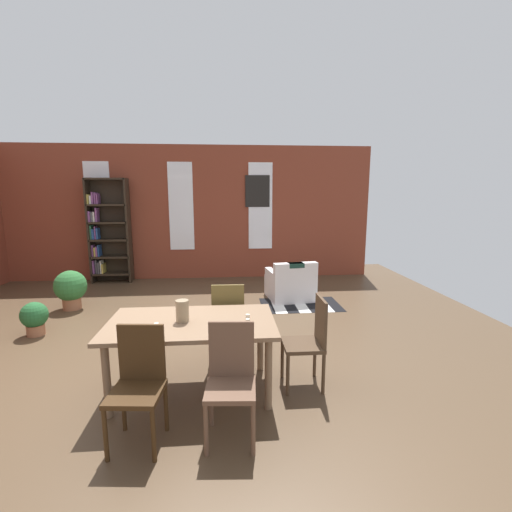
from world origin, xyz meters
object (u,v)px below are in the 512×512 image
Objects in this scene: dining_chair_head_right at (310,339)px; potted_plant_by_shelf at (34,317)px; vase_on_table at (182,311)px; potted_plant_corner at (71,288)px; dining_chair_near_right at (231,377)px; dining_chair_near_left at (139,381)px; bookshelf_tall at (107,231)px; dining_table at (192,329)px; armchair_white at (291,285)px; dining_chair_far_right at (228,318)px.

potted_plant_by_shelf is (-3.55, 1.65, -0.25)m from dining_chair_head_right.
vase_on_table is 3.61m from potted_plant_corner.
potted_plant_by_shelf is 1.16m from potted_plant_corner.
dining_chair_near_left is (-0.74, -0.00, 0.00)m from dining_chair_near_right.
potted_plant_corner is (-3.52, 2.80, -0.13)m from dining_chair_head_right.
bookshelf_tall is at bearing 109.27° from dining_chair_near_left.
dining_chair_near_left is at bearing -155.62° from dining_chair_head_right.
dining_table is 2.90m from potted_plant_by_shelf.
dining_chair_head_right is at bearing -53.79° from bookshelf_tall.
bookshelf_tall reaches higher than dining_chair_near_left.
armchair_white is at bearing -23.52° from bookshelf_tall.
dining_table is 2.43× the size of potted_plant_corner.
dining_chair_far_right is at bearing 62.50° from dining_table.
vase_on_table is 0.83m from dining_chair_near_left.
vase_on_table is 0.23× the size of dining_chair_near_right.
armchair_white is (0.36, 3.06, -0.23)m from dining_chair_head_right.
bookshelf_tall reaches higher than dining_table.
armchair_white reaches higher than potted_plant_corner.
dining_chair_head_right is (1.20, -0.00, -0.15)m from dining_table.
potted_plant_by_shelf is (-2.73, 2.35, -0.25)m from dining_chair_near_right.
armchair_white is (3.82, -1.66, -0.87)m from bookshelf_tall.
dining_chair_near_right is (0.38, -0.71, -0.15)m from dining_table.
bookshelf_tall is 3.39× the size of potted_plant_corner.
dining_chair_near_right reaches higher than dining_table.
dining_chair_near_left is at bearing -117.19° from dining_table.
potted_plant_corner is (-2.24, 2.80, -0.47)m from vase_on_table.
dining_chair_near_right and dining_chair_head_right have the same top height.
vase_on_table is 1.33m from dining_chair_head_right.
potted_plant_by_shelf is 0.71× the size of potted_plant_corner.
dining_chair_near_right is 1.00× the size of dining_chair_head_right.
dining_chair_head_right reaches higher than potted_plant_corner.
armchair_white is 4.17m from potted_plant_by_shelf.
dining_chair_head_right is at bearing -38.48° from potted_plant_corner.
dining_chair_near_left is (-0.36, -0.71, -0.15)m from dining_table.
bookshelf_tall is at bearing 115.91° from dining_chair_near_right.
armchair_white is (1.92, 3.77, -0.23)m from dining_chair_near_left.
bookshelf_tall is 2.55× the size of armchair_white.
dining_chair_near_left is at bearing -60.80° from potted_plant_corner.
armchair_white is at bearing 63.01° from dining_table.
dining_chair_near_left is (-0.28, -0.71, -0.34)m from vase_on_table.
dining_chair_near_right is at bearing -62.00° from dining_table.
bookshelf_tall is (-2.26, 4.73, 0.49)m from dining_table.
dining_chair_head_right reaches higher than armchair_white.
dining_chair_far_right reaches higher than potted_plant_by_shelf.
dining_chair_far_right is at bearing -56.78° from bookshelf_tall.
vase_on_table is 0.23× the size of dining_chair_near_left.
dining_chair_head_right is at bearing -40.49° from dining_chair_far_right.
armchair_white is at bearing 19.91° from potted_plant_by_shelf.
dining_chair_near_right is at bearing -56.83° from vase_on_table.
armchair_white is at bearing 72.57° from dining_chair_near_right.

